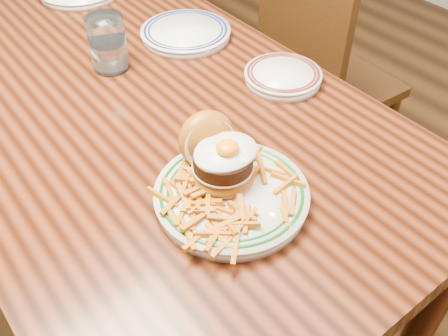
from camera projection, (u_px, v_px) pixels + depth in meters
floor at (149, 270)px, 1.68m from camera, size 6.00×6.00×0.00m
table at (121, 112)px, 1.23m from camera, size 0.85×1.60×0.75m
chair_right at (319, 79)px, 1.72m from camera, size 0.41×0.41×0.84m
main_plate at (227, 181)px, 0.87m from camera, size 0.27×0.29×0.13m
side_plate at (283, 76)px, 1.16m from camera, size 0.18×0.18×0.03m
rear_plate at (186, 32)px, 1.31m from camera, size 0.24×0.24×0.03m
water_glass at (108, 46)px, 1.17m from camera, size 0.09×0.09×0.13m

